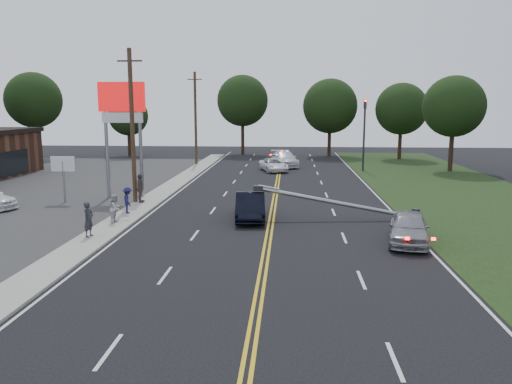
# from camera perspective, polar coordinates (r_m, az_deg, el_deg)

# --- Properties ---
(ground) EXTENTS (120.00, 120.00, 0.00)m
(ground) POSITION_cam_1_polar(r_m,az_deg,el_deg) (20.92, 0.99, -7.94)
(ground) COLOR black
(ground) RESTS_ON ground
(sidewalk) EXTENTS (1.80, 70.00, 0.12)m
(sidewalk) POSITION_cam_1_polar(r_m,az_deg,el_deg) (31.97, -13.31, -1.87)
(sidewalk) COLOR #9B968C
(sidewalk) RESTS_ON ground
(grass_verge) EXTENTS (12.00, 80.00, 0.01)m
(grass_verge) POSITION_cam_1_polar(r_m,az_deg,el_deg) (33.04, 26.05, -2.33)
(grass_verge) COLOR black
(grass_verge) RESTS_ON ground
(centerline_yellow) EXTENTS (0.36, 80.00, 0.00)m
(centerline_yellow) POSITION_cam_1_polar(r_m,az_deg,el_deg) (30.59, 1.93, -2.22)
(centerline_yellow) COLOR gold
(centerline_yellow) RESTS_ON ground
(pylon_sign) EXTENTS (3.20, 0.35, 8.00)m
(pylon_sign) POSITION_cam_1_polar(r_m,az_deg,el_deg) (35.80, -15.04, 8.85)
(pylon_sign) COLOR gray
(pylon_sign) RESTS_ON ground
(small_sign) EXTENTS (1.60, 0.14, 3.10)m
(small_sign) POSITION_cam_1_polar(r_m,az_deg,el_deg) (35.48, -21.19, 2.59)
(small_sign) COLOR gray
(small_sign) RESTS_ON ground
(traffic_signal) EXTENTS (0.28, 0.41, 7.05)m
(traffic_signal) POSITION_cam_1_polar(r_m,az_deg,el_deg) (50.48, 12.27, 7.10)
(traffic_signal) COLOR #2D2D30
(traffic_signal) RESTS_ON ground
(fallen_streetlight) EXTENTS (9.36, 0.44, 1.91)m
(fallen_streetlight) POSITION_cam_1_polar(r_m,az_deg,el_deg) (28.61, 10.21, -1.36)
(fallen_streetlight) COLOR #2D2D30
(fallen_streetlight) RESTS_ON ground
(utility_pole_mid) EXTENTS (1.60, 0.28, 10.00)m
(utility_pole_mid) POSITION_cam_1_polar(r_m,az_deg,el_deg) (33.51, -13.96, 7.30)
(utility_pole_mid) COLOR #382619
(utility_pole_mid) RESTS_ON ground
(utility_pole_far) EXTENTS (1.60, 0.28, 10.00)m
(utility_pole_far) POSITION_cam_1_polar(r_m,az_deg,el_deg) (54.87, -6.92, 8.36)
(utility_pole_far) COLOR #382619
(utility_pole_far) RESTS_ON ground
(tree_4) EXTENTS (6.68, 6.68, 10.45)m
(tree_4) POSITION_cam_1_polar(r_m,az_deg,el_deg) (67.08, -24.07, 9.56)
(tree_4) COLOR black
(tree_4) RESTS_ON ground
(tree_5) EXTENTS (5.04, 5.04, 7.68)m
(tree_5) POSITION_cam_1_polar(r_m,az_deg,el_deg) (66.59, -14.40, 8.42)
(tree_5) COLOR black
(tree_5) RESTS_ON ground
(tree_6) EXTENTS (6.74, 6.74, 10.46)m
(tree_6) POSITION_cam_1_polar(r_m,az_deg,el_deg) (66.98, -1.55, 10.38)
(tree_6) COLOR black
(tree_6) RESTS_ON ground
(tree_7) EXTENTS (6.94, 6.94, 9.86)m
(tree_7) POSITION_cam_1_polar(r_m,az_deg,el_deg) (65.18, 8.47, 9.68)
(tree_7) COLOR black
(tree_7) RESTS_ON ground
(tree_8) EXTENTS (6.21, 6.21, 9.17)m
(tree_8) POSITION_cam_1_polar(r_m,az_deg,el_deg) (63.30, 16.29, 9.10)
(tree_8) COLOR black
(tree_8) RESTS_ON ground
(tree_9) EXTENTS (5.97, 5.97, 9.34)m
(tree_9) POSITION_cam_1_polar(r_m,az_deg,el_deg) (52.92, 21.69, 9.06)
(tree_9) COLOR black
(tree_9) RESTS_ON ground
(crashed_sedan) EXTENTS (1.99, 4.77, 1.53)m
(crashed_sedan) POSITION_cam_1_polar(r_m,az_deg,el_deg) (28.36, -0.67, -1.61)
(crashed_sedan) COLOR black
(crashed_sedan) RESTS_ON ground
(waiting_sedan) EXTENTS (2.66, 4.67, 1.50)m
(waiting_sedan) POSITION_cam_1_polar(r_m,az_deg,el_deg) (24.50, 17.07, -3.92)
(waiting_sedan) COLOR #94969B
(waiting_sedan) RESTS_ON ground
(emergency_a) EXTENTS (3.38, 4.96, 1.26)m
(emergency_a) POSITION_cam_1_polar(r_m,az_deg,el_deg) (49.49, 2.02, 3.11)
(emergency_a) COLOR white
(emergency_a) RESTS_ON ground
(emergency_b) EXTENTS (3.39, 5.94, 1.62)m
(emergency_b) POSITION_cam_1_polar(r_m,az_deg,el_deg) (53.41, 3.27, 3.79)
(emergency_b) COLOR silver
(emergency_b) RESTS_ON ground
(bystander_a) EXTENTS (0.54, 0.70, 1.70)m
(bystander_a) POSITION_cam_1_polar(r_m,az_deg,el_deg) (25.44, -18.59, -2.98)
(bystander_a) COLOR #292A31
(bystander_a) RESTS_ON sidewalk
(bystander_b) EXTENTS (0.68, 0.83, 1.56)m
(bystander_b) POSITION_cam_1_polar(r_m,az_deg,el_deg) (28.15, -15.75, -1.79)
(bystander_b) COLOR #B6B7BC
(bystander_b) RESTS_ON sidewalk
(bystander_c) EXTENTS (0.98, 1.16, 1.56)m
(bystander_c) POSITION_cam_1_polar(r_m,az_deg,el_deg) (30.33, -14.45, -0.92)
(bystander_c) COLOR #1C1B44
(bystander_c) RESTS_ON sidewalk
(bystander_d) EXTENTS (0.57, 1.15, 1.90)m
(bystander_d) POSITION_cam_1_polar(r_m,az_deg,el_deg) (33.55, -13.10, 0.43)
(bystander_d) COLOR #584A46
(bystander_d) RESTS_ON sidewalk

